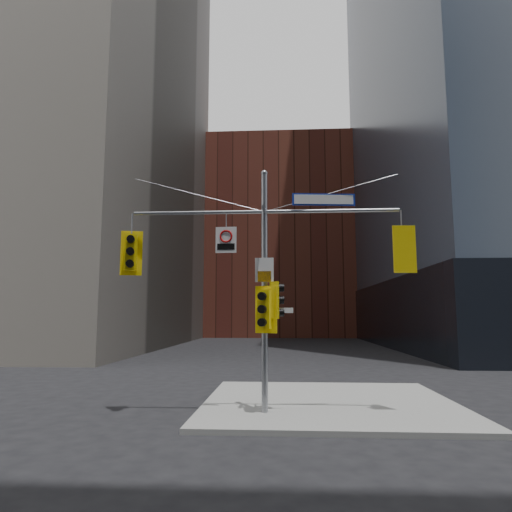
# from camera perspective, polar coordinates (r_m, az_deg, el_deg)

# --- Properties ---
(ground) EXTENTS (160.00, 160.00, 0.00)m
(ground) POSITION_cam_1_polar(r_m,az_deg,el_deg) (11.82, 0.68, -21.63)
(ground) COLOR black
(ground) RESTS_ON ground
(sidewalk_corner) EXTENTS (8.00, 8.00, 0.15)m
(sidewalk_corner) POSITION_cam_1_polar(r_m,az_deg,el_deg) (15.77, 9.08, -17.66)
(sidewalk_corner) COLOR gray
(sidewalk_corner) RESTS_ON ground
(brick_midrise) EXTENTS (26.00, 20.00, 28.00)m
(brick_midrise) POSITION_cam_1_polar(r_m,az_deg,el_deg) (70.33, 2.99, 1.66)
(brick_midrise) COLOR brown
(brick_midrise) RESTS_ON ground
(signal_assembly) EXTENTS (8.00, 0.80, 7.30)m
(signal_assembly) POSITION_cam_1_polar(r_m,az_deg,el_deg) (13.54, 1.07, -0.99)
(signal_assembly) COLOR gray
(signal_assembly) RESTS_ON ground
(traffic_light_west_arm) EXTENTS (0.65, 0.60, 1.37)m
(traffic_light_west_arm) POSITION_cam_1_polar(r_m,az_deg,el_deg) (14.35, -15.37, 0.45)
(traffic_light_west_arm) COLOR yellow
(traffic_light_west_arm) RESTS_ON ground
(traffic_light_east_arm) EXTENTS (0.66, 0.53, 1.38)m
(traffic_light_east_arm) POSITION_cam_1_polar(r_m,az_deg,el_deg) (14.01, 17.84, 0.73)
(traffic_light_east_arm) COLOR yellow
(traffic_light_east_arm) RESTS_ON ground
(traffic_light_pole_side) EXTENTS (0.45, 0.38, 1.08)m
(traffic_light_pole_side) POSITION_cam_1_polar(r_m,az_deg,el_deg) (13.46, 2.47, -5.54)
(traffic_light_pole_side) COLOR yellow
(traffic_light_pole_side) RESTS_ON ground
(traffic_light_pole_front) EXTENTS (0.64, 0.60, 1.37)m
(traffic_light_pole_front) POSITION_cam_1_polar(r_m,az_deg,el_deg) (13.19, 1.04, -6.68)
(traffic_light_pole_front) COLOR yellow
(traffic_light_pole_front) RESTS_ON ground
(street_sign_blade) EXTENTS (1.89, 0.23, 0.37)m
(street_sign_blade) POSITION_cam_1_polar(r_m,az_deg,el_deg) (13.93, 8.46, 6.99)
(street_sign_blade) COLOR #11299E
(street_sign_blade) RESTS_ON ground
(regulatory_sign_arm) EXTENTS (0.63, 0.08, 0.79)m
(regulatory_sign_arm) POSITION_cam_1_polar(r_m,az_deg,el_deg) (13.72, -3.77, 2.14)
(regulatory_sign_arm) COLOR silver
(regulatory_sign_arm) RESTS_ON ground
(regulatory_sign_pole) EXTENTS (0.55, 0.07, 0.71)m
(regulatory_sign_pole) POSITION_cam_1_polar(r_m,az_deg,el_deg) (13.40, 1.05, -1.82)
(regulatory_sign_pole) COLOR silver
(regulatory_sign_pole) RESTS_ON ground
(street_blade_ew) EXTENTS (0.77, 0.04, 0.15)m
(street_blade_ew) POSITION_cam_1_polar(r_m,az_deg,el_deg) (13.45, 3.01, -6.80)
(street_blade_ew) COLOR silver
(street_blade_ew) RESTS_ON ground
(street_blade_ns) EXTENTS (0.04, 0.74, 0.15)m
(street_blade_ns) POSITION_cam_1_polar(r_m,az_deg,el_deg) (13.91, 1.17, -8.31)
(street_blade_ns) COLOR #145926
(street_blade_ns) RESTS_ON ground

